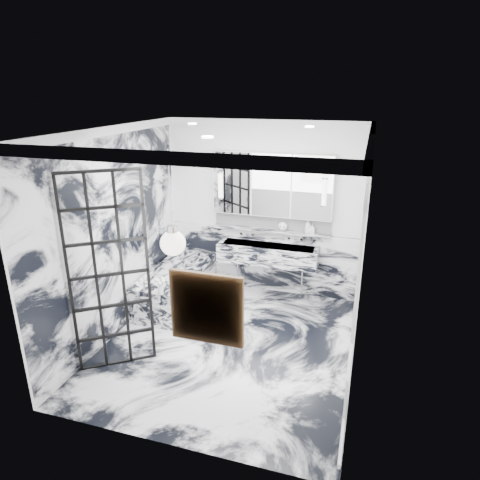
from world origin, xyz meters
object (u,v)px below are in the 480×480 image
(trough_sink, at_px, (268,254))
(bathtub, at_px, (176,286))
(crittall_door, at_px, (109,275))
(mirror_cabinet, at_px, (272,185))

(trough_sink, xyz_separation_m, bathtub, (-1.33, -0.66, -0.45))
(crittall_door, distance_m, mirror_cabinet, 2.92)
(trough_sink, height_order, bathtub, trough_sink)
(crittall_door, relative_size, bathtub, 1.46)
(trough_sink, bearing_deg, bathtub, -153.52)
(mirror_cabinet, relative_size, bathtub, 1.15)
(mirror_cabinet, xyz_separation_m, bathtub, (-1.32, -0.83, -1.54))
(trough_sink, distance_m, bathtub, 1.55)
(mirror_cabinet, bearing_deg, crittall_door, -117.86)
(bathtub, bearing_deg, mirror_cabinet, 32.06)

